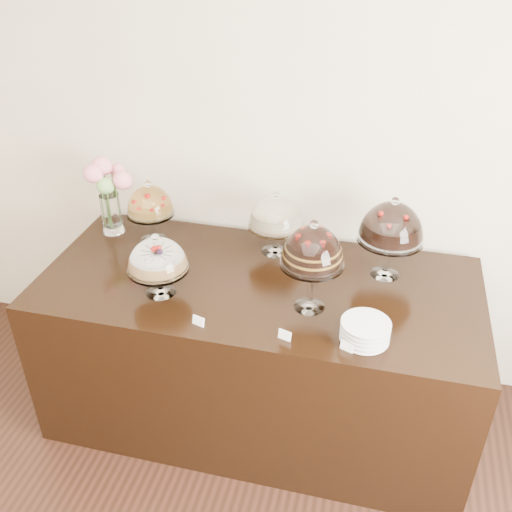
% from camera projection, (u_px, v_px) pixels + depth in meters
% --- Properties ---
extents(wall_back, '(5.00, 0.04, 3.00)m').
position_uv_depth(wall_back, '(284.00, 130.00, 2.99)').
color(wall_back, beige).
rests_on(wall_back, ground).
extents(display_counter, '(2.20, 1.00, 0.90)m').
position_uv_depth(display_counter, '(258.00, 350.00, 3.09)').
color(display_counter, black).
rests_on(display_counter, ground).
extents(cake_stand_sugar_sponge, '(0.29, 0.29, 0.32)m').
position_uv_depth(cake_stand_sugar_sponge, '(157.00, 258.00, 2.67)').
color(cake_stand_sugar_sponge, white).
rests_on(cake_stand_sugar_sponge, display_counter).
extents(cake_stand_choco_layer, '(0.29, 0.29, 0.46)m').
position_uv_depth(cake_stand_choco_layer, '(313.00, 250.00, 2.51)').
color(cake_stand_choco_layer, white).
rests_on(cake_stand_choco_layer, display_counter).
extents(cake_stand_cheesecake, '(0.30, 0.30, 0.36)m').
position_uv_depth(cake_stand_cheesecake, '(276.00, 215.00, 2.98)').
color(cake_stand_cheesecake, white).
rests_on(cake_stand_cheesecake, display_counter).
extents(cake_stand_dark_choco, '(0.33, 0.33, 0.44)m').
position_uv_depth(cake_stand_dark_choco, '(392.00, 225.00, 2.76)').
color(cake_stand_dark_choco, white).
rests_on(cake_stand_dark_choco, display_counter).
extents(cake_stand_fruit_tart, '(0.26, 0.26, 0.36)m').
position_uv_depth(cake_stand_fruit_tart, '(150.00, 203.00, 3.09)').
color(cake_stand_fruit_tart, white).
rests_on(cake_stand_fruit_tart, display_counter).
extents(flower_vase, '(0.24, 0.25, 0.44)m').
position_uv_depth(flower_vase, '(109.00, 189.00, 3.15)').
color(flower_vase, white).
rests_on(flower_vase, display_counter).
extents(plate_stack, '(0.21, 0.21, 0.09)m').
position_uv_depth(plate_stack, '(365.00, 331.00, 2.45)').
color(plate_stack, silver).
rests_on(plate_stack, display_counter).
extents(price_card_left, '(0.06, 0.03, 0.04)m').
position_uv_depth(price_card_left, '(198.00, 321.00, 2.55)').
color(price_card_left, white).
rests_on(price_card_left, display_counter).
extents(price_card_right, '(0.06, 0.04, 0.04)m').
position_uv_depth(price_card_right, '(347.00, 346.00, 2.41)').
color(price_card_right, white).
rests_on(price_card_right, display_counter).
extents(price_card_extra, '(0.06, 0.03, 0.04)m').
position_uv_depth(price_card_extra, '(285.00, 335.00, 2.47)').
color(price_card_extra, white).
rests_on(price_card_extra, display_counter).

